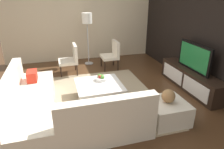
{
  "coord_description": "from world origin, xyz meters",
  "views": [
    {
      "loc": [
        3.83,
        -0.73,
        2.27
      ],
      "look_at": [
        -0.17,
        0.42,
        0.54
      ],
      "focal_mm": 32.23,
      "sensor_mm": 36.0,
      "label": 1
    }
  ],
  "objects_px": {
    "television": "(194,57)",
    "ottoman": "(167,111)",
    "sectional_couch": "(55,109)",
    "fruit_bowl": "(101,78)",
    "media_console": "(190,79)",
    "accent_chair_far": "(112,53)",
    "accent_chair_near": "(71,58)",
    "floor_lamp": "(87,21)",
    "decorative_ball": "(168,96)",
    "coffee_table": "(99,91)"
  },
  "relations": [
    {
      "from": "television",
      "to": "fruit_bowl",
      "type": "xyz_separation_m",
      "value": [
        -0.28,
        -2.2,
        -0.39
      ]
    },
    {
      "from": "television",
      "to": "ottoman",
      "type": "height_order",
      "value": "television"
    },
    {
      "from": "television",
      "to": "accent_chair_near",
      "type": "bearing_deg",
      "value": -123.83
    },
    {
      "from": "television",
      "to": "ottoman",
      "type": "relative_size",
      "value": 1.59
    },
    {
      "from": "floor_lamp",
      "to": "decorative_ball",
      "type": "distance_m",
      "value": 3.8
    },
    {
      "from": "television",
      "to": "coffee_table",
      "type": "height_order",
      "value": "television"
    },
    {
      "from": "ottoman",
      "to": "decorative_ball",
      "type": "distance_m",
      "value": 0.32
    },
    {
      "from": "ottoman",
      "to": "accent_chair_far",
      "type": "xyz_separation_m",
      "value": [
        -2.98,
        -0.2,
        0.29
      ]
    },
    {
      "from": "media_console",
      "to": "accent_chair_near",
      "type": "bearing_deg",
      "value": -123.83
    },
    {
      "from": "accent_chair_near",
      "to": "floor_lamp",
      "type": "xyz_separation_m",
      "value": [
        -0.72,
        0.63,
        0.9
      ]
    },
    {
      "from": "media_console",
      "to": "television",
      "type": "bearing_deg",
      "value": 90.0
    },
    {
      "from": "coffee_table",
      "to": "ottoman",
      "type": "height_order",
      "value": "ottoman"
    },
    {
      "from": "coffee_table",
      "to": "accent_chair_near",
      "type": "bearing_deg",
      "value": -165.79
    },
    {
      "from": "television",
      "to": "floor_lamp",
      "type": "xyz_separation_m",
      "value": [
        -2.56,
        -2.11,
        0.56
      ]
    },
    {
      "from": "floor_lamp",
      "to": "fruit_bowl",
      "type": "bearing_deg",
      "value": -2.34
    },
    {
      "from": "floor_lamp",
      "to": "media_console",
      "type": "bearing_deg",
      "value": 39.45
    },
    {
      "from": "coffee_table",
      "to": "fruit_bowl",
      "type": "relative_size",
      "value": 3.56
    },
    {
      "from": "fruit_bowl",
      "to": "coffee_table",
      "type": "bearing_deg",
      "value": -28.56
    },
    {
      "from": "television",
      "to": "accent_chair_far",
      "type": "height_order",
      "value": "television"
    },
    {
      "from": "coffee_table",
      "to": "accent_chair_far",
      "type": "distance_m",
      "value": 2.04
    },
    {
      "from": "coffee_table",
      "to": "ottoman",
      "type": "relative_size",
      "value": 1.42
    },
    {
      "from": "fruit_bowl",
      "to": "accent_chair_far",
      "type": "distance_m",
      "value": 1.81
    },
    {
      "from": "sectional_couch",
      "to": "fruit_bowl",
      "type": "xyz_separation_m",
      "value": [
        -0.82,
        1.06,
        0.15
      ]
    },
    {
      "from": "television",
      "to": "coffee_table",
      "type": "xyz_separation_m",
      "value": [
        -0.1,
        -2.3,
        -0.63
      ]
    },
    {
      "from": "coffee_table",
      "to": "floor_lamp",
      "type": "xyz_separation_m",
      "value": [
        -2.46,
        0.19,
        1.19
      ]
    },
    {
      "from": "media_console",
      "to": "television",
      "type": "height_order",
      "value": "television"
    },
    {
      "from": "television",
      "to": "media_console",
      "type": "bearing_deg",
      "value": -90.0
    },
    {
      "from": "media_console",
      "to": "fruit_bowl",
      "type": "bearing_deg",
      "value": -97.26
    },
    {
      "from": "coffee_table",
      "to": "decorative_ball",
      "type": "height_order",
      "value": "decorative_ball"
    },
    {
      "from": "accent_chair_far",
      "to": "decorative_ball",
      "type": "height_order",
      "value": "accent_chair_far"
    },
    {
      "from": "coffee_table",
      "to": "accent_chair_far",
      "type": "bearing_deg",
      "value": 155.57
    },
    {
      "from": "sectional_couch",
      "to": "decorative_ball",
      "type": "xyz_separation_m",
      "value": [
        0.51,
        1.99,
        0.23
      ]
    },
    {
      "from": "coffee_table",
      "to": "accent_chair_near",
      "type": "height_order",
      "value": "accent_chair_near"
    },
    {
      "from": "accent_chair_near",
      "to": "accent_chair_far",
      "type": "height_order",
      "value": "same"
    },
    {
      "from": "television",
      "to": "sectional_couch",
      "type": "relative_size",
      "value": 0.44
    },
    {
      "from": "floor_lamp",
      "to": "television",
      "type": "bearing_deg",
      "value": 39.46
    },
    {
      "from": "ottoman",
      "to": "decorative_ball",
      "type": "relative_size",
      "value": 2.83
    },
    {
      "from": "floor_lamp",
      "to": "ottoman",
      "type": "height_order",
      "value": "floor_lamp"
    },
    {
      "from": "media_console",
      "to": "fruit_bowl",
      "type": "relative_size",
      "value": 7.23
    },
    {
      "from": "accent_chair_far",
      "to": "media_console",
      "type": "bearing_deg",
      "value": 47.04
    },
    {
      "from": "ottoman",
      "to": "sectional_couch",
      "type": "bearing_deg",
      "value": -104.33
    },
    {
      "from": "accent_chair_far",
      "to": "ottoman",
      "type": "bearing_deg",
      "value": 13.7
    },
    {
      "from": "media_console",
      "to": "television",
      "type": "distance_m",
      "value": 0.58
    },
    {
      "from": "floor_lamp",
      "to": "fruit_bowl",
      "type": "height_order",
      "value": "floor_lamp"
    },
    {
      "from": "media_console",
      "to": "fruit_bowl",
      "type": "distance_m",
      "value": 2.22
    },
    {
      "from": "media_console",
      "to": "coffee_table",
      "type": "distance_m",
      "value": 2.3
    },
    {
      "from": "coffee_table",
      "to": "fruit_bowl",
      "type": "distance_m",
      "value": 0.31
    },
    {
      "from": "coffee_table",
      "to": "fruit_bowl",
      "type": "bearing_deg",
      "value": 151.44
    },
    {
      "from": "accent_chair_near",
      "to": "accent_chair_far",
      "type": "bearing_deg",
      "value": 93.28
    },
    {
      "from": "sectional_couch",
      "to": "coffee_table",
      "type": "relative_size",
      "value": 2.54
    }
  ]
}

